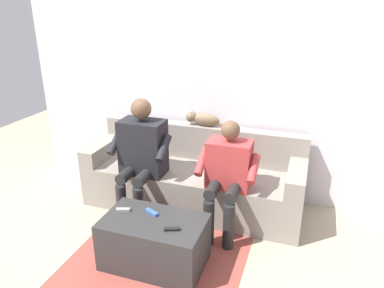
{
  "coord_description": "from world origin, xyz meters",
  "views": [
    {
      "loc": [
        -1.09,
        3.13,
        2.04
      ],
      "look_at": [
        0.0,
        -0.05,
        0.72
      ],
      "focal_mm": 33.86,
      "sensor_mm": 36.0,
      "label": 1
    }
  ],
  "objects_px": {
    "person_left_seated": "(227,172)",
    "cat_on_backrest": "(203,119)",
    "couch": "(194,179)",
    "remote_gray": "(123,210)",
    "coffee_table": "(154,242)",
    "person_right_seated": "(141,152)",
    "remote_black": "(172,229)",
    "remote_blue": "(152,212)"
  },
  "relations": [
    {
      "from": "remote_gray",
      "to": "couch",
      "type": "bearing_deg",
      "value": 54.91
    },
    {
      "from": "person_left_seated",
      "to": "remote_gray",
      "type": "bearing_deg",
      "value": 40.63
    },
    {
      "from": "person_left_seated",
      "to": "cat_on_backrest",
      "type": "xyz_separation_m",
      "value": [
        0.43,
        -0.62,
        0.27
      ]
    },
    {
      "from": "cat_on_backrest",
      "to": "remote_gray",
      "type": "relative_size",
      "value": 4.5
    },
    {
      "from": "remote_black",
      "to": "remote_blue",
      "type": "bearing_deg",
      "value": 125.01
    },
    {
      "from": "couch",
      "to": "coffee_table",
      "type": "distance_m",
      "value": 1.02
    },
    {
      "from": "remote_gray",
      "to": "remote_blue",
      "type": "relative_size",
      "value": 0.87
    },
    {
      "from": "cat_on_backrest",
      "to": "coffee_table",
      "type": "bearing_deg",
      "value": 89.69
    },
    {
      "from": "person_left_seated",
      "to": "cat_on_backrest",
      "type": "relative_size",
      "value": 2.07
    },
    {
      "from": "coffee_table",
      "to": "remote_gray",
      "type": "distance_m",
      "value": 0.37
    },
    {
      "from": "cat_on_backrest",
      "to": "remote_black",
      "type": "distance_m",
      "value": 1.44
    },
    {
      "from": "person_right_seated",
      "to": "couch",
      "type": "bearing_deg",
      "value": -142.65
    },
    {
      "from": "coffee_table",
      "to": "remote_gray",
      "type": "bearing_deg",
      "value": -7.35
    },
    {
      "from": "couch",
      "to": "coffee_table",
      "type": "xyz_separation_m",
      "value": [
        0.0,
        1.02,
        -0.08
      ]
    },
    {
      "from": "remote_black",
      "to": "remote_blue",
      "type": "height_order",
      "value": "remote_blue"
    },
    {
      "from": "cat_on_backrest",
      "to": "remote_black",
      "type": "height_order",
      "value": "cat_on_backrest"
    },
    {
      "from": "remote_black",
      "to": "remote_blue",
      "type": "distance_m",
      "value": 0.29
    },
    {
      "from": "person_left_seated",
      "to": "remote_black",
      "type": "height_order",
      "value": "person_left_seated"
    },
    {
      "from": "cat_on_backrest",
      "to": "remote_blue",
      "type": "distance_m",
      "value": 1.28
    },
    {
      "from": "person_left_seated",
      "to": "person_right_seated",
      "type": "xyz_separation_m",
      "value": [
        0.87,
        -0.03,
        0.07
      ]
    },
    {
      "from": "remote_blue",
      "to": "remote_black",
      "type": "bearing_deg",
      "value": -7.12
    },
    {
      "from": "couch",
      "to": "person_left_seated",
      "type": "xyz_separation_m",
      "value": [
        -0.44,
        0.36,
        0.32
      ]
    },
    {
      "from": "couch",
      "to": "cat_on_backrest",
      "type": "height_order",
      "value": "cat_on_backrest"
    },
    {
      "from": "cat_on_backrest",
      "to": "couch",
      "type": "bearing_deg",
      "value": 88.48
    },
    {
      "from": "couch",
      "to": "person_left_seated",
      "type": "relative_size",
      "value": 2.09
    },
    {
      "from": "coffee_table",
      "to": "couch",
      "type": "bearing_deg",
      "value": -90.0
    },
    {
      "from": "couch",
      "to": "person_right_seated",
      "type": "xyz_separation_m",
      "value": [
        0.44,
        0.33,
        0.39
      ]
    },
    {
      "from": "person_right_seated",
      "to": "remote_blue",
      "type": "height_order",
      "value": "person_right_seated"
    },
    {
      "from": "couch",
      "to": "remote_black",
      "type": "distance_m",
      "value": 1.12
    },
    {
      "from": "coffee_table",
      "to": "remote_gray",
      "type": "height_order",
      "value": "remote_gray"
    },
    {
      "from": "couch",
      "to": "remote_gray",
      "type": "xyz_separation_m",
      "value": [
        0.29,
        0.98,
        0.14
      ]
    },
    {
      "from": "coffee_table",
      "to": "person_left_seated",
      "type": "distance_m",
      "value": 0.89
    },
    {
      "from": "remote_gray",
      "to": "remote_black",
      "type": "bearing_deg",
      "value": -31.78
    },
    {
      "from": "remote_gray",
      "to": "remote_black",
      "type": "height_order",
      "value": "remote_gray"
    },
    {
      "from": "remote_blue",
      "to": "remote_gray",
      "type": "bearing_deg",
      "value": -143.48
    },
    {
      "from": "remote_gray",
      "to": "cat_on_backrest",
      "type": "bearing_deg",
      "value": 57.94
    },
    {
      "from": "coffee_table",
      "to": "person_left_seated",
      "type": "height_order",
      "value": "person_left_seated"
    },
    {
      "from": "cat_on_backrest",
      "to": "remote_black",
      "type": "relative_size",
      "value": 4.25
    },
    {
      "from": "coffee_table",
      "to": "remote_gray",
      "type": "relative_size",
      "value": 7.17
    },
    {
      "from": "person_right_seated",
      "to": "cat_on_backrest",
      "type": "relative_size",
      "value": 2.31
    },
    {
      "from": "cat_on_backrest",
      "to": "remote_gray",
      "type": "height_order",
      "value": "cat_on_backrest"
    },
    {
      "from": "coffee_table",
      "to": "remote_black",
      "type": "bearing_deg",
      "value": 158.17
    }
  ]
}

